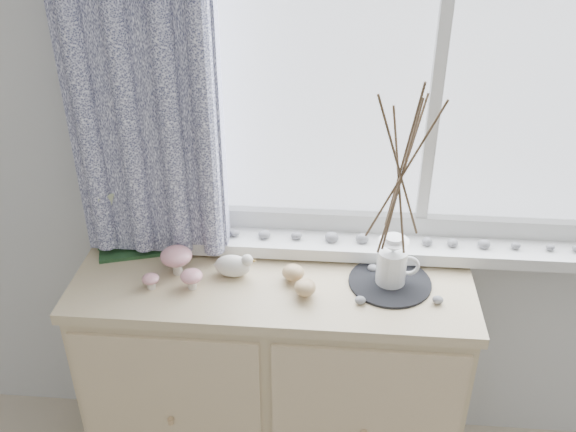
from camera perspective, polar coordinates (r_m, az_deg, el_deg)
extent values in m
cube|color=#BCBCB9|center=(1.93, 3.75, 9.52)|extent=(4.00, 0.04, 2.60)
cube|color=silver|center=(2.07, 11.64, -2.65)|extent=(1.45, 0.16, 0.04)
cube|color=tan|center=(2.23, -1.21, -14.72)|extent=(1.17, 0.43, 0.81)
cube|color=tan|center=(1.95, -1.35, -5.94)|extent=(1.20, 0.45, 0.03)
cube|color=beige|center=(2.13, -10.14, -18.28)|extent=(0.55, 0.01, 0.75)
cylinder|color=beige|center=(1.97, -9.83, -4.29)|extent=(0.03, 0.03, 0.06)
ellipsoid|color=#9A0415|center=(1.95, -9.91, -3.52)|extent=(0.10, 0.10, 0.05)
cylinder|color=beige|center=(1.91, -8.53, -5.84)|extent=(0.03, 0.03, 0.04)
ellipsoid|color=#9A0415|center=(1.89, -8.58, -5.31)|extent=(0.07, 0.07, 0.04)
cylinder|color=beige|center=(1.93, -12.07, -5.89)|extent=(0.02, 0.02, 0.03)
ellipsoid|color=#9A0415|center=(1.92, -12.13, -5.48)|extent=(0.05, 0.05, 0.03)
ellipsoid|color=tan|center=(1.85, 1.53, -6.37)|extent=(0.06, 0.05, 0.08)
ellipsoid|color=tan|center=(1.91, 0.46, -5.04)|extent=(0.06, 0.05, 0.08)
cylinder|color=black|center=(1.94, 9.04, -5.84)|extent=(0.25, 0.25, 0.01)
cylinder|color=white|center=(1.90, 9.18, -4.44)|extent=(0.09, 0.09, 0.11)
cone|color=white|center=(1.86, 9.36, -2.65)|extent=(0.09, 0.09, 0.04)
cylinder|color=white|center=(1.85, 9.41, -2.15)|extent=(0.05, 0.05, 0.02)
torus|color=white|center=(1.91, 10.66, -4.36)|extent=(0.07, 0.01, 0.07)
ellipsoid|color=gray|center=(1.85, 6.44, -7.46)|extent=(0.03, 0.03, 0.02)
ellipsoid|color=gray|center=(1.98, 7.54, -4.63)|extent=(0.03, 0.03, 0.02)
ellipsoid|color=gray|center=(1.88, 13.18, -7.28)|extent=(0.03, 0.03, 0.02)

